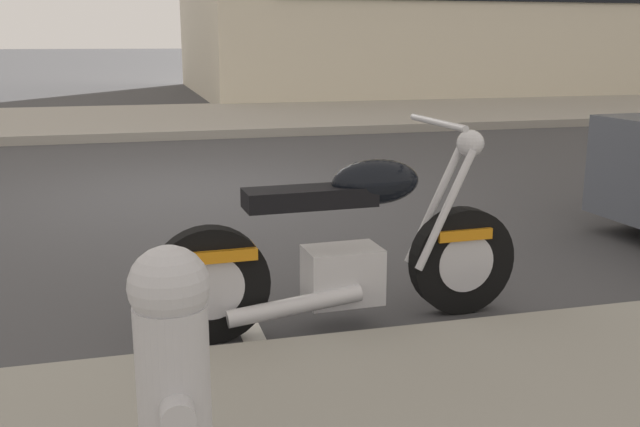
# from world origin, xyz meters

# --- Properties ---
(ground_plane) EXTENTS (260.00, 260.00, 0.00)m
(ground_plane) POSITION_xyz_m (0.00, 0.00, 0.00)
(ground_plane) COLOR #3D3D3F
(parking_stall_stripe) EXTENTS (0.12, 2.20, 0.01)m
(parking_stall_stripe) POSITION_xyz_m (0.00, -3.46, 0.00)
(parking_stall_stripe) COLOR silver
(parking_stall_stripe) RESTS_ON ground
(parked_motorcycle) EXTENTS (2.02, 0.62, 1.10)m
(parked_motorcycle) POSITION_xyz_m (0.52, -3.75, 0.42)
(parked_motorcycle) COLOR black
(parked_motorcycle) RESTS_ON ground
(fire_hydrant) EXTENTS (0.24, 0.36, 0.79)m
(fire_hydrant) POSITION_xyz_m (-0.48, -5.25, 0.56)
(fire_hydrant) COLOR #B7B7BC
(fire_hydrant) RESTS_ON sidewalk_near_curb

